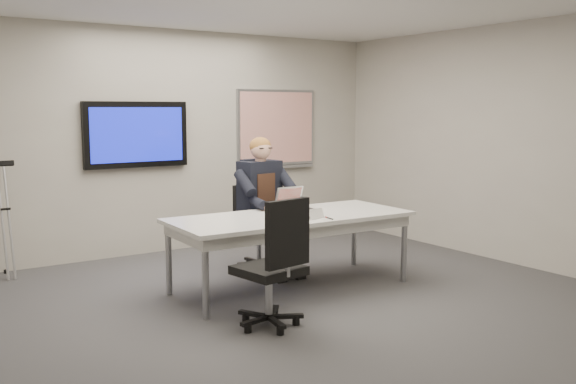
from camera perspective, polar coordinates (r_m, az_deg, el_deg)
floor at (r=5.95m, az=2.03°, el=-10.35°), size 6.00×6.00×0.02m
wall_back at (r=8.29m, az=-10.20°, el=4.45°), size 6.00×0.02×2.80m
wall_right at (r=7.82m, az=20.23°, el=3.93°), size 0.02×6.00×2.80m
conference_table at (r=6.46m, az=0.24°, el=-2.81°), size 2.47×1.10×0.75m
tv_display at (r=8.05m, az=-13.33°, el=4.99°), size 1.30×0.09×0.80m
whiteboard at (r=9.00m, az=-1.02°, el=5.62°), size 1.25×0.08×1.10m
office_chair_far at (r=7.37m, az=-2.88°, el=-4.46°), size 0.61×0.61×0.96m
office_chair_near at (r=5.37m, az=-1.37°, el=-8.49°), size 0.60×0.60×1.10m
seated_person at (r=7.10m, az=-1.70°, el=-2.38°), size 0.49×0.84×1.50m
crutch at (r=7.53m, az=-23.81°, el=-2.08°), size 0.19×0.76×1.37m
laptop at (r=6.78m, az=0.50°, el=-1.08°), size 0.34×0.32×0.24m
name_tent at (r=6.25m, az=2.42°, el=-1.95°), size 0.23×0.13×0.09m
pen at (r=6.24m, az=3.68°, el=-2.33°), size 0.03×0.15×0.01m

